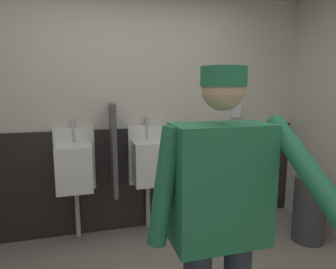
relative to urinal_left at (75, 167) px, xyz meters
name	(u,v)px	position (x,y,z in m)	size (l,w,h in m)	color
wall_back	(126,114)	(0.55, 0.22, 0.49)	(4.65, 0.12, 2.54)	beige
wainscot_band_back	(129,179)	(0.55, 0.14, -0.22)	(4.05, 0.03, 1.12)	black
urinal_left	(75,167)	(0.00, 0.00, 0.00)	(0.40, 0.34, 1.24)	white
urinal_middle	(149,162)	(0.75, 0.00, 0.00)	(0.40, 0.34, 1.24)	white
privacy_divider_panel	(113,149)	(0.38, -0.07, 0.17)	(0.04, 0.40, 0.90)	#4C4C51
person	(220,211)	(0.73, -1.74, 0.19)	(0.68, 0.60, 1.65)	#2D3342
trash_bin	(309,209)	(2.27, -0.64, -0.44)	(0.31, 0.31, 0.66)	#38383D
soap_dispenser	(236,110)	(1.81, 0.12, 0.52)	(0.10, 0.07, 0.18)	silver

